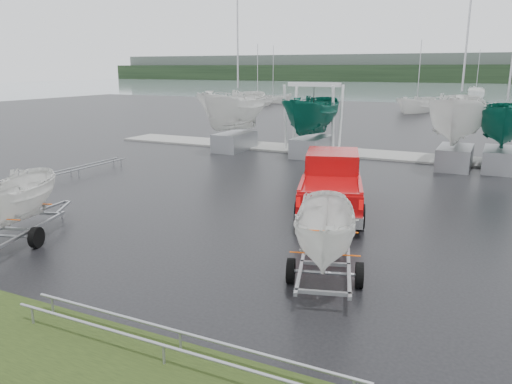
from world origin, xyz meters
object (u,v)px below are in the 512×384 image
object	(u,v)px
trailer_hitched	(328,186)
boat_hoist	(314,107)
pickup_truck	(331,181)
trailer_parked	(6,160)

from	to	relation	value
trailer_hitched	boat_hoist	distance (m)	19.49
pickup_truck	trailer_parked	xyz separation A→B (m)	(-7.09, -7.64, 1.44)
pickup_truck	boat_hoist	size ratio (longest dim) A/B	1.53
pickup_truck	trailer_parked	world-z (taller)	trailer_parked
trailer_hitched	trailer_parked	bearing A→B (deg)	172.56
boat_hoist	trailer_parked	bearing A→B (deg)	-96.01
pickup_truck	trailer_hitched	world-z (taller)	trailer_hitched
trailer_hitched	boat_hoist	size ratio (longest dim) A/B	1.04
pickup_truck	boat_hoist	world-z (taller)	boat_hoist
pickup_truck	boat_hoist	bearing A→B (deg)	96.12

